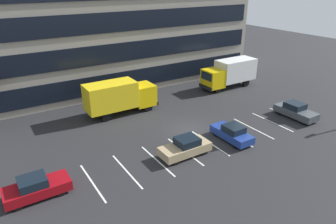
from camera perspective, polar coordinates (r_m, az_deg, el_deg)
ground_plane at (r=31.19m, az=3.86°, el=-3.22°), size 120.00×120.00×0.00m
office_building at (r=43.89m, az=-10.30°, el=16.62°), size 39.18×11.09×18.00m
lot_markings at (r=28.95m, az=7.65°, el=-5.64°), size 22.54×5.40×0.01m
box_truck_yellow_all at (r=34.41m, az=-8.88°, el=2.94°), size 7.95×2.63×3.69m
box_truck_yellow at (r=43.51m, az=11.28°, el=7.18°), size 8.03×2.66×3.72m
sedan_charcoal at (r=36.21m, az=22.35°, el=0.21°), size 1.89×4.51×1.62m
sedan_tan at (r=26.56m, az=3.20°, el=-6.45°), size 4.46×1.87×1.60m
sedan_maroon at (r=23.74m, az=-23.02°, el=-12.62°), size 4.38×1.83×1.57m
sedan_navy at (r=29.49m, az=11.66°, el=-3.80°), size 1.77×4.23×1.51m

